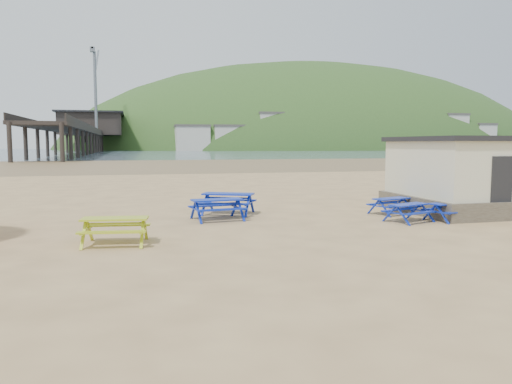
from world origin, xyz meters
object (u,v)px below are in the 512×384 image
object	(u,v)px
picnic_table_blue_a	(217,210)
amenity_block	(489,174)
picnic_table_blue_b	(228,204)
picnic_table_yellow	(115,231)

from	to	relation	value
picnic_table_blue_a	amenity_block	bearing A→B (deg)	-8.57
picnic_table_blue_b	amenity_block	size ratio (longest dim) A/B	0.34
picnic_table_blue_b	picnic_table_yellow	size ratio (longest dim) A/B	1.26
picnic_table_blue_b	amenity_block	bearing A→B (deg)	16.49
picnic_table_blue_b	amenity_block	world-z (taller)	amenity_block
picnic_table_blue_a	amenity_block	distance (m)	11.71
picnic_table_yellow	picnic_table_blue_a	bearing A→B (deg)	54.47
picnic_table_blue_b	picnic_table_yellow	xyz separation A→B (m)	(-4.29, -5.20, -0.04)
picnic_table_blue_a	picnic_table_yellow	distance (m)	5.21
picnic_table_blue_a	picnic_table_yellow	xyz separation A→B (m)	(-3.59, -3.78, -0.01)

